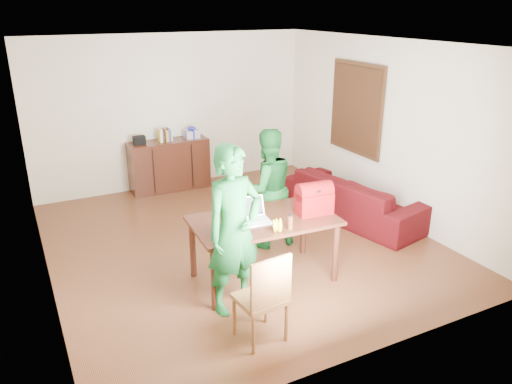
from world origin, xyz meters
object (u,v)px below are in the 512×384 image
table (264,227)px  laptop (254,219)px  person_near (234,230)px  person_far (267,188)px  bottle (290,222)px  sofa (354,198)px  red_bag (314,201)px  chair (261,314)px

table → laptop: size_ratio=4.49×
person_near → person_far: person_near is taller
table → laptop: 0.21m
table → person_far: size_ratio=1.06×
person_far → bottle: size_ratio=9.33×
person_near → sofa: bearing=15.6°
laptop → sofa: laptop is taller
bottle → person_near: bearing=-178.0°
red_bag → sofa: bearing=43.0°
person_near → laptop: person_near is taller
chair → laptop: bearing=61.4°
chair → red_bag: red_bag is taller
chair → bottle: chair is taller
red_bag → person_near: bearing=-160.2°
bottle → sofa: bearing=34.8°
red_bag → laptop: bearing=-179.7°
red_bag → sofa: 1.97m
bottle → chair: bearing=-137.1°
person_near → sofa: (2.67, 1.40, -0.59)m
red_bag → sofa: (1.50, 1.12, -0.61)m
table → chair: 1.25m
table → chair: bearing=-115.7°
person_far → sofa: size_ratio=0.71×
person_far → person_near: bearing=53.7°
table → person_near: bearing=-141.2°
bottle → table: bearing=109.6°
person_far → laptop: bearing=58.2°
red_bag → bottle: bearing=-145.4°
person_near → sofa: size_ratio=0.81×
person_far → red_bag: 0.96m
table → person_far: person_far is taller
chair → person_near: bearing=83.9°
chair → red_bag: (1.18, 0.91, 0.66)m
person_near → bottle: person_near is taller
person_near → red_bag: person_near is taller
table → person_near: size_ratio=0.94×
person_near → red_bag: bearing=1.5°
chair → sofa: size_ratio=0.42×
table → bottle: 0.44m
bottle → person_far: bearing=73.9°
person_near → sofa: 3.07m
table → bottle: bottle is taller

